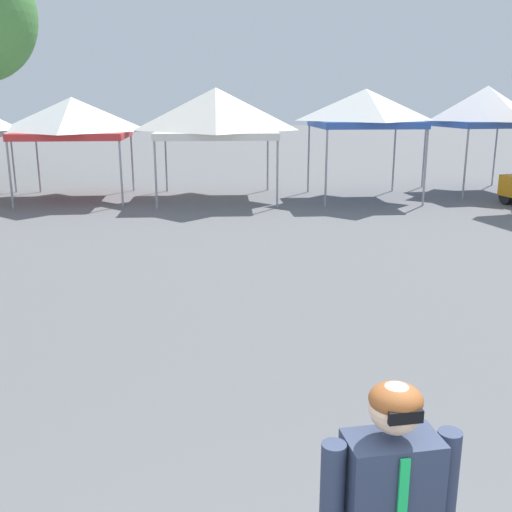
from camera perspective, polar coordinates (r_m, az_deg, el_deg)
name	(u,v)px	position (r m, az deg, el deg)	size (l,w,h in m)	color
canopy_tent_left_of_center	(73,118)	(18.93, -17.20, 12.57)	(3.29, 3.29, 3.03)	#9E9EA3
canopy_tent_far_right	(216,113)	(18.14, -3.86, 13.58)	(3.76, 3.76, 3.30)	#9E9EA3
canopy_tent_behind_right	(365,108)	(18.45, 10.46, 13.79)	(3.12, 3.12, 3.27)	#9E9EA3
canopy_tent_behind_left	(486,106)	(20.88, 21.26, 13.24)	(3.02, 3.02, 3.38)	#9E9EA3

